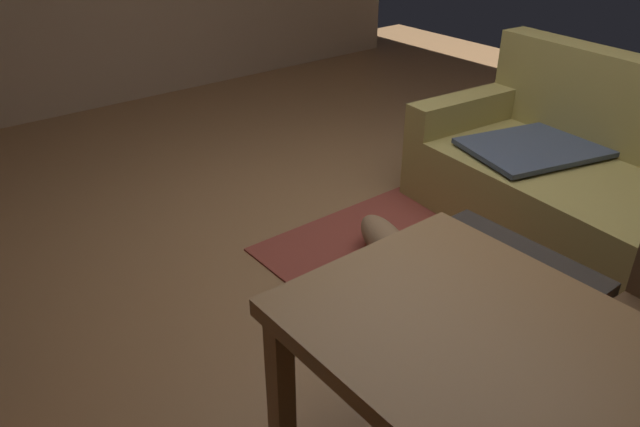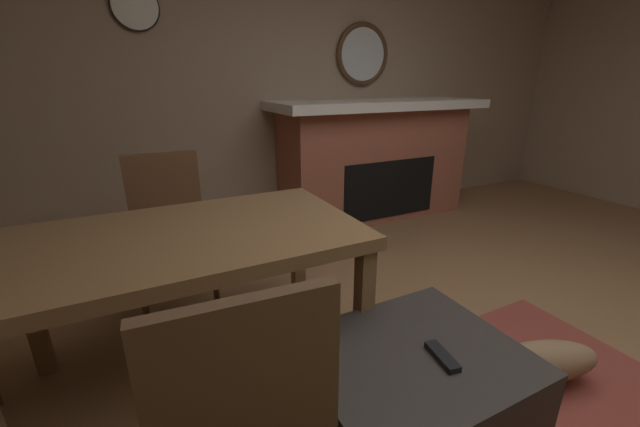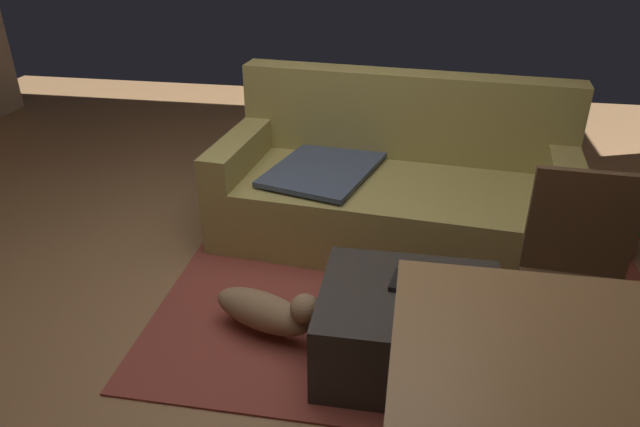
# 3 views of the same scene
# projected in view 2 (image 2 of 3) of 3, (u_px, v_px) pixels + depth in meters

# --- Properties ---
(floor) EXTENTS (8.39, 8.39, 0.00)m
(floor) POSITION_uv_depth(u_px,v_px,m) (561.00, 403.00, 1.70)
(floor) COLOR olive
(wall_back_fireplace_side) EXTENTS (7.39, 0.12, 2.72)m
(wall_back_fireplace_side) POSITION_uv_depth(u_px,v_px,m) (296.00, 79.00, 3.66)
(wall_back_fireplace_side) COLOR #9E846B
(wall_back_fireplace_side) RESTS_ON ground
(fireplace) EXTENTS (2.13, 0.76, 1.17)m
(fireplace) POSITION_uv_depth(u_px,v_px,m) (375.00, 160.00, 3.89)
(fireplace) COLOR #9E5642
(fireplace) RESTS_ON ground
(round_wall_mirror) EXTENTS (0.59, 0.05, 0.59)m
(round_wall_mirror) POSITION_uv_depth(u_px,v_px,m) (363.00, 55.00, 3.80)
(round_wall_mirror) COLOR #4C331E
(ottoman_coffee_table) EXTENTS (0.80, 0.67, 0.39)m
(ottoman_coffee_table) POSITION_uv_depth(u_px,v_px,m) (410.00, 393.00, 1.51)
(ottoman_coffee_table) COLOR #2D2826
(ottoman_coffee_table) RESTS_ON ground
(tv_remote) EXTENTS (0.07, 0.17, 0.02)m
(tv_remote) POSITION_uv_depth(u_px,v_px,m) (442.00, 356.00, 1.40)
(tv_remote) COLOR black
(tv_remote) RESTS_ON ottoman_coffee_table
(dining_table) EXTENTS (1.47, 0.86, 0.74)m
(dining_table) POSITION_uv_depth(u_px,v_px,m) (188.00, 251.00, 1.67)
(dining_table) COLOR brown
(dining_table) RESTS_ON ground
(dining_chair_north) EXTENTS (0.47, 0.47, 0.93)m
(dining_chair_north) POSITION_uv_depth(u_px,v_px,m) (242.00, 413.00, 1.02)
(dining_chair_north) COLOR #513823
(dining_chair_north) RESTS_ON ground
(dining_chair_south) EXTENTS (0.45, 0.45, 0.93)m
(dining_chair_south) POSITION_uv_depth(u_px,v_px,m) (169.00, 221.00, 2.40)
(dining_chair_south) COLOR brown
(dining_chair_south) RESTS_ON ground
(small_dog) EXTENTS (0.57, 0.35, 0.27)m
(small_dog) POSITION_uv_depth(u_px,v_px,m) (537.00, 360.00, 1.74)
(small_dog) COLOR #8C6B4C
(small_dog) RESTS_ON ground
(wall_clock) EXTENTS (0.35, 0.03, 0.35)m
(wall_clock) POSITION_uv_depth(u_px,v_px,m) (135.00, 6.00, 2.85)
(wall_clock) COLOR silver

